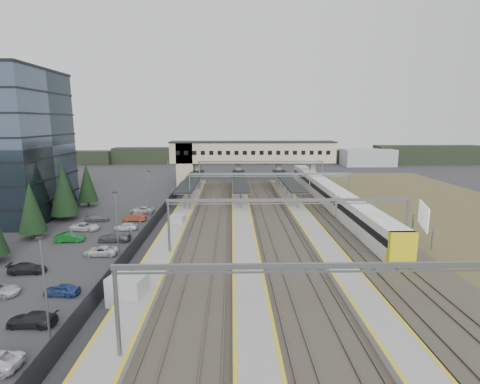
{
  "coord_description": "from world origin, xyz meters",
  "views": [
    {
      "loc": [
        5.39,
        -50.24,
        15.98
      ],
      "look_at": [
        6.77,
        13.03,
        4.0
      ],
      "focal_mm": 28.0,
      "sensor_mm": 36.0,
      "label": 1
    }
  ],
  "objects_px": {
    "billboard": "(423,217)",
    "relay_cabin_far": "(178,222)",
    "footbridge": "(241,155)",
    "train": "(329,195)",
    "relay_cabin_near": "(128,290)"
  },
  "relations": [
    {
      "from": "billboard",
      "to": "relay_cabin_far",
      "type": "bearing_deg",
      "value": 166.74
    },
    {
      "from": "relay_cabin_far",
      "to": "footbridge",
      "type": "height_order",
      "value": "footbridge"
    },
    {
      "from": "train",
      "to": "relay_cabin_far",
      "type": "bearing_deg",
      "value": -151.3
    },
    {
      "from": "footbridge",
      "to": "relay_cabin_near",
      "type": "bearing_deg",
      "value": -100.71
    },
    {
      "from": "train",
      "to": "billboard",
      "type": "bearing_deg",
      "value": -73.69
    },
    {
      "from": "relay_cabin_far",
      "to": "train",
      "type": "distance_m",
      "value": 30.67
    },
    {
      "from": "relay_cabin_near",
      "to": "billboard",
      "type": "bearing_deg",
      "value": 25.15
    },
    {
      "from": "relay_cabin_far",
      "to": "billboard",
      "type": "xyz_separation_m",
      "value": [
        33.5,
        -7.9,
        2.59
      ]
    },
    {
      "from": "footbridge",
      "to": "relay_cabin_far",
      "type": "bearing_deg",
      "value": -105.92
    },
    {
      "from": "relay_cabin_far",
      "to": "footbridge",
      "type": "xyz_separation_m",
      "value": [
        10.59,
        37.12,
        6.94
      ]
    },
    {
      "from": "footbridge",
      "to": "train",
      "type": "bearing_deg",
      "value": -53.97
    },
    {
      "from": "relay_cabin_near",
      "to": "train",
      "type": "relative_size",
      "value": 0.06
    },
    {
      "from": "train",
      "to": "billboard",
      "type": "distance_m",
      "value": 23.6
    },
    {
      "from": "relay_cabin_near",
      "to": "footbridge",
      "type": "height_order",
      "value": "footbridge"
    },
    {
      "from": "relay_cabin_near",
      "to": "relay_cabin_far",
      "type": "distance_m",
      "value": 24.11
    }
  ]
}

